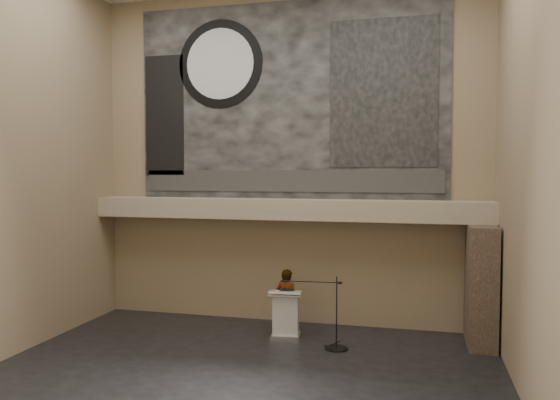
# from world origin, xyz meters

# --- Properties ---
(floor) EXTENTS (10.00, 10.00, 0.00)m
(floor) POSITION_xyz_m (0.00, 0.00, 0.00)
(floor) COLOR black
(floor) RESTS_ON ground
(wall_back) EXTENTS (10.00, 0.02, 8.50)m
(wall_back) POSITION_xyz_m (0.00, 4.00, 4.25)
(wall_back) COLOR #8E735A
(wall_back) RESTS_ON floor
(wall_front) EXTENTS (10.00, 0.02, 8.50)m
(wall_front) POSITION_xyz_m (0.00, -4.00, 4.25)
(wall_front) COLOR #8E735A
(wall_front) RESTS_ON floor
(wall_left) EXTENTS (0.02, 8.00, 8.50)m
(wall_left) POSITION_xyz_m (-5.00, 0.00, 4.25)
(wall_left) COLOR #8E735A
(wall_left) RESTS_ON floor
(wall_right) EXTENTS (0.02, 8.00, 8.50)m
(wall_right) POSITION_xyz_m (5.00, 0.00, 4.25)
(wall_right) COLOR #8E735A
(wall_right) RESTS_ON floor
(soffit) EXTENTS (10.00, 0.80, 0.50)m
(soffit) POSITION_xyz_m (0.00, 3.60, 2.95)
(soffit) COLOR #9F927B
(soffit) RESTS_ON wall_back
(sprinkler_left) EXTENTS (0.04, 0.04, 0.06)m
(sprinkler_left) POSITION_xyz_m (-1.60, 3.55, 2.67)
(sprinkler_left) COLOR #B2893D
(sprinkler_left) RESTS_ON soffit
(sprinkler_right) EXTENTS (0.04, 0.04, 0.06)m
(sprinkler_right) POSITION_xyz_m (1.90, 3.55, 2.67)
(sprinkler_right) COLOR #B2893D
(sprinkler_right) RESTS_ON soffit
(banner) EXTENTS (8.00, 0.05, 5.00)m
(banner) POSITION_xyz_m (0.00, 3.97, 5.70)
(banner) COLOR black
(banner) RESTS_ON wall_back
(banner_text_strip) EXTENTS (7.76, 0.02, 0.55)m
(banner_text_strip) POSITION_xyz_m (0.00, 3.93, 3.65)
(banner_text_strip) COLOR #2A2A2A
(banner_text_strip) RESTS_ON banner
(banner_clock_rim) EXTENTS (2.30, 0.02, 2.30)m
(banner_clock_rim) POSITION_xyz_m (-1.80, 3.93, 6.70)
(banner_clock_rim) COLOR black
(banner_clock_rim) RESTS_ON banner
(banner_clock_face) EXTENTS (1.84, 0.02, 1.84)m
(banner_clock_face) POSITION_xyz_m (-1.80, 3.91, 6.70)
(banner_clock_face) COLOR silver
(banner_clock_face) RESTS_ON banner
(banner_building_print) EXTENTS (2.60, 0.02, 3.60)m
(banner_building_print) POSITION_xyz_m (2.40, 3.93, 5.80)
(banner_building_print) COLOR black
(banner_building_print) RESTS_ON banner
(banner_brick_print) EXTENTS (1.10, 0.02, 3.20)m
(banner_brick_print) POSITION_xyz_m (-3.40, 3.93, 5.40)
(banner_brick_print) COLOR black
(banner_brick_print) RESTS_ON banner
(stone_pier) EXTENTS (0.60, 1.40, 2.70)m
(stone_pier) POSITION_xyz_m (4.65, 3.15, 1.35)
(stone_pier) COLOR #3D2F25
(stone_pier) RESTS_ON floor
(lectern) EXTENTS (0.81, 0.62, 1.14)m
(lectern) POSITION_xyz_m (0.28, 2.65, 0.55)
(lectern) COLOR silver
(lectern) RESTS_ON floor
(binder) EXTENTS (0.36, 0.33, 0.04)m
(binder) POSITION_xyz_m (0.29, 2.67, 1.12)
(binder) COLOR black
(binder) RESTS_ON lectern
(papers) EXTENTS (0.29, 0.33, 0.00)m
(papers) POSITION_xyz_m (0.18, 2.63, 1.10)
(papers) COLOR white
(papers) RESTS_ON lectern
(speaker_person) EXTENTS (0.62, 0.45, 1.55)m
(speaker_person) POSITION_xyz_m (0.22, 2.99, 0.78)
(speaker_person) COLOR silver
(speaker_person) RESTS_ON floor
(mic_stand) EXTENTS (1.49, 0.52, 1.60)m
(mic_stand) POSITION_xyz_m (1.52, 2.09, 0.24)
(mic_stand) COLOR black
(mic_stand) RESTS_ON floor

